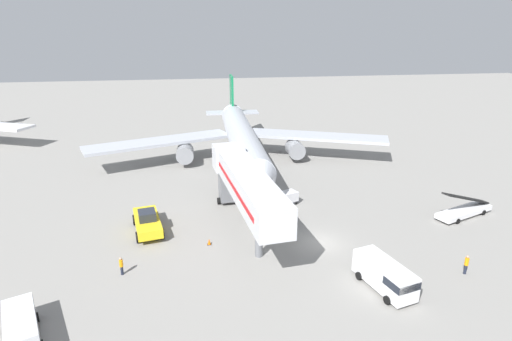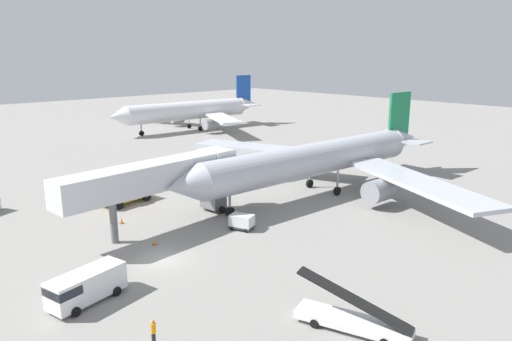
{
  "view_description": "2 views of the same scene",
  "coord_description": "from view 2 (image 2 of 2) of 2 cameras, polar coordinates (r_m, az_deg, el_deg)",
  "views": [
    {
      "loc": [
        -12.29,
        -32.96,
        19.28
      ],
      "look_at": [
        -3.74,
        14.87,
        2.63
      ],
      "focal_mm": 28.27,
      "sensor_mm": 36.0,
      "label": 1
    },
    {
      "loc": [
        33.09,
        -19.97,
        17.15
      ],
      "look_at": [
        -5.77,
        16.18,
        4.14
      ],
      "focal_mm": 33.34,
      "sensor_mm": 36.0,
      "label": 2
    }
  ],
  "objects": [
    {
      "name": "ground_plane",
      "position": [
        42.28,
        -10.98,
        -10.43
      ],
      "size": [
        300.0,
        300.0,
        0.0
      ],
      "primitive_type": "plane",
      "color": "gray"
    },
    {
      "name": "airplane_at_gate",
      "position": [
        60.43,
        7.9,
        1.41
      ],
      "size": [
        46.88,
        43.85,
        11.82
      ],
      "color": "#B7BCC6",
      "rests_on": "ground"
    },
    {
      "name": "jet_bridge",
      "position": [
        48.34,
        -11.16,
        -0.8
      ],
      "size": [
        4.98,
        20.17,
        6.96
      ],
      "color": "silver",
      "rests_on": "ground"
    },
    {
      "name": "pushback_tug",
      "position": [
        58.09,
        -15.3,
        -2.77
      ],
      "size": [
        3.51,
        6.57,
        2.38
      ],
      "color": "yellow",
      "rests_on": "ground"
    },
    {
      "name": "belt_loader_truck",
      "position": [
        32.2,
        11.54,
        -17.08
      ],
      "size": [
        7.64,
        4.15,
        3.44
      ],
      "color": "white",
      "rests_on": "ground"
    },
    {
      "name": "service_van_rear_right",
      "position": [
        36.47,
        -19.87,
        -12.87
      ],
      "size": [
        3.22,
        5.88,
        2.28
      ],
      "color": "white",
      "rests_on": "ground"
    },
    {
      "name": "baggage_cart_mid_center",
      "position": [
        47.97,
        -1.72,
        -6.12
      ],
      "size": [
        2.67,
        2.22,
        1.51
      ],
      "color": "#38383D",
      "rests_on": "ground"
    },
    {
      "name": "ground_crew_worker_foreground",
      "position": [
        30.82,
        -12.23,
        -18.36
      ],
      "size": [
        0.34,
        0.34,
        1.73
      ],
      "color": "#1E2333",
      "rests_on": "ground"
    },
    {
      "name": "ground_crew_worker_midground",
      "position": [
        56.7,
        -22.83,
        -4.04
      ],
      "size": [
        0.44,
        0.44,
        1.63
      ],
      "color": "#1E2333",
      "rests_on": "ground"
    },
    {
      "name": "safety_cone_alpha",
      "position": [
        45.41,
        -12.09,
        -8.34
      ],
      "size": [
        0.39,
        0.39,
        0.59
      ],
      "color": "black",
      "rests_on": "ground"
    },
    {
      "name": "safety_cone_bravo",
      "position": [
        51.63,
        -15.83,
        -5.83
      ],
      "size": [
        0.38,
        0.38,
        0.59
      ],
      "color": "black",
      "rests_on": "ground"
    },
    {
      "name": "airplane_background",
      "position": [
        111.78,
        -7.64,
        7.13
      ],
      "size": [
        38.11,
        39.6,
        12.11
      ],
      "color": "silver",
      "rests_on": "ground"
    }
  ]
}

